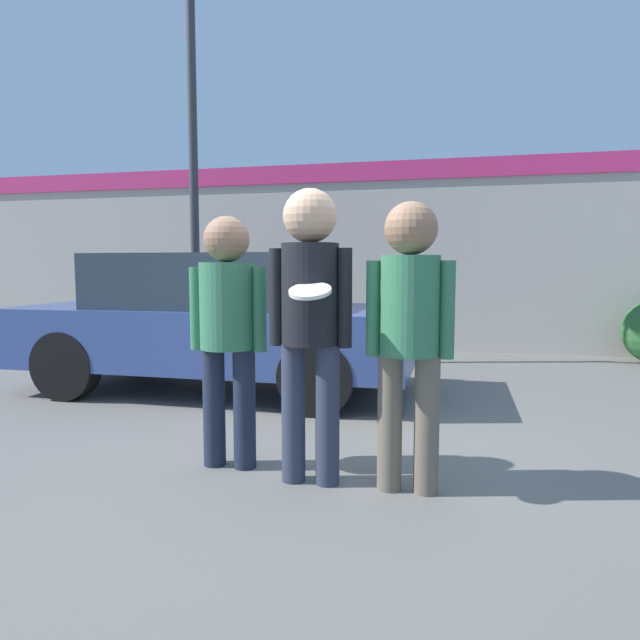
{
  "coord_description": "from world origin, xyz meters",
  "views": [
    {
      "loc": [
        0.94,
        -3.7,
        1.36
      ],
      "look_at": [
        0.06,
        -0.07,
        1.0
      ],
      "focal_mm": 32.0,
      "sensor_mm": 36.0,
      "label": 1
    }
  ],
  "objects_px": {
    "person_left": "(228,319)",
    "street_lamp": "(212,123)",
    "person_middle_with_frisbee": "(310,307)",
    "person_right": "(410,320)",
    "parked_car_near": "(215,321)"
  },
  "relations": [
    {
      "from": "person_left",
      "to": "street_lamp",
      "type": "relative_size",
      "value": 0.32
    },
    {
      "from": "person_middle_with_frisbee",
      "to": "person_right",
      "type": "distance_m",
      "value": 0.61
    },
    {
      "from": "person_left",
      "to": "person_right",
      "type": "bearing_deg",
      "value": -6.81
    },
    {
      "from": "person_middle_with_frisbee",
      "to": "person_right",
      "type": "xyz_separation_m",
      "value": [
        0.61,
        0.01,
        -0.07
      ]
    },
    {
      "from": "person_right",
      "to": "street_lamp",
      "type": "distance_m",
      "value": 5.36
    },
    {
      "from": "person_right",
      "to": "street_lamp",
      "type": "xyz_separation_m",
      "value": [
        -2.97,
        3.87,
        2.22
      ]
    },
    {
      "from": "person_left",
      "to": "person_right",
      "type": "relative_size",
      "value": 0.97
    },
    {
      "from": "person_middle_with_frisbee",
      "to": "person_right",
      "type": "bearing_deg",
      "value": 0.69
    },
    {
      "from": "parked_car_near",
      "to": "street_lamp",
      "type": "xyz_separation_m",
      "value": [
        -0.68,
        1.51,
        2.51
      ]
    },
    {
      "from": "person_middle_with_frisbee",
      "to": "person_right",
      "type": "height_order",
      "value": "person_middle_with_frisbee"
    },
    {
      "from": "person_right",
      "to": "person_middle_with_frisbee",
      "type": "bearing_deg",
      "value": -179.31
    },
    {
      "from": "parked_car_near",
      "to": "street_lamp",
      "type": "bearing_deg",
      "value": 114.19
    },
    {
      "from": "parked_car_near",
      "to": "street_lamp",
      "type": "height_order",
      "value": "street_lamp"
    },
    {
      "from": "street_lamp",
      "to": "person_left",
      "type": "bearing_deg",
      "value": -64.74
    },
    {
      "from": "person_left",
      "to": "parked_car_near",
      "type": "xyz_separation_m",
      "value": [
        -1.08,
        2.22,
        -0.25
      ]
    }
  ]
}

